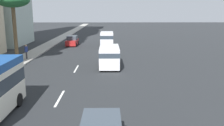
% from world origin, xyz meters
% --- Properties ---
extents(ground_plane, '(198.00, 198.00, 0.00)m').
position_xyz_m(ground_plane, '(31.50, 0.00, 0.00)').
color(ground_plane, '#26282B').
extents(sidewalk_right, '(162.00, 2.53, 0.15)m').
position_xyz_m(sidewalk_right, '(31.50, 7.24, 0.07)').
color(sidewalk_right, '#9E9B93').
rests_on(sidewalk_right, ground_plane).
extents(lane_stripe_mid, '(3.20, 0.16, 0.01)m').
position_xyz_m(lane_stripe_mid, '(12.70, 0.00, 0.01)').
color(lane_stripe_mid, silver).
rests_on(lane_stripe_mid, ground_plane).
extents(lane_stripe_far, '(3.20, 0.16, 0.01)m').
position_xyz_m(lane_stripe_far, '(21.52, 0.00, 0.01)').
color(lane_stripe_far, silver).
rests_on(lane_stripe_far, ground_plane).
extents(van_second, '(4.70, 2.22, 2.49)m').
position_xyz_m(van_second, '(37.23, -3.10, 1.42)').
color(van_second, silver).
rests_on(van_second, ground_plane).
extents(van_third, '(4.90, 2.19, 2.23)m').
position_xyz_m(van_third, '(22.23, -3.48, 1.28)').
color(van_third, silver).
rests_on(van_third, ground_plane).
extents(car_fourth, '(4.49, 1.83, 1.72)m').
position_xyz_m(car_fourth, '(39.31, 3.01, 0.81)').
color(car_fourth, '#A51E1E').
rests_on(car_fourth, ground_plane).
extents(pedestrian_near_lamp, '(0.39, 0.37, 1.78)m').
position_xyz_m(pedestrian_near_lamp, '(26.28, 6.73, 1.14)').
color(pedestrian_near_lamp, '#333338').
rests_on(pedestrian_near_lamp, sidewalk_right).
extents(palm_tree, '(3.66, 3.66, 7.81)m').
position_xyz_m(palm_tree, '(23.98, 7.03, 6.95)').
color(palm_tree, brown).
rests_on(palm_tree, sidewalk_right).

